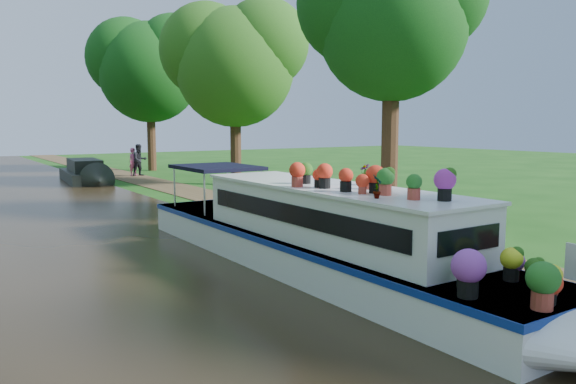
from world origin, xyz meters
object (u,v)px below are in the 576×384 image
Objects in this scene: pedestrian_dark at (140,160)px; pedestrian_pink at (134,162)px; plant_boat at (330,236)px; second_boat at (85,173)px.

pedestrian_pink is at bearing 125.74° from pedestrian_dark.
plant_boat is 8.09× the size of pedestrian_pink.
pedestrian_pink is 0.42m from pedestrian_dark.
pedestrian_dark is at bearing -59.48° from pedestrian_pink.
second_boat is 3.87× the size of pedestrian_pink.
pedestrian_dark is at bearing 80.18° from plant_boat.
plant_boat is at bearing -112.89° from pedestrian_pink.
pedestrian_dark is (3.65, 1.80, 0.48)m from second_boat.
pedestrian_dark reaches higher than second_boat.
pedestrian_pink is (3.87, 24.25, 0.01)m from plant_boat.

